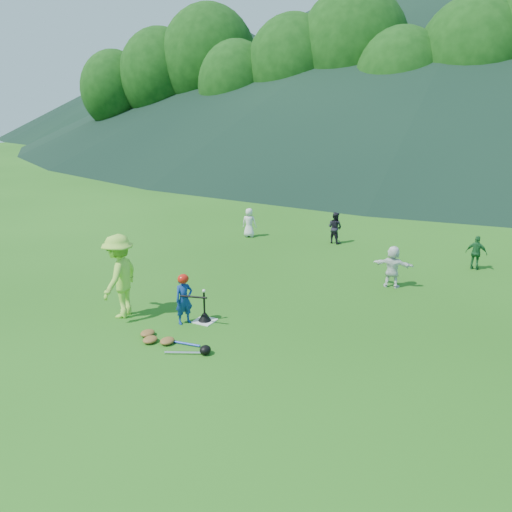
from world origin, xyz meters
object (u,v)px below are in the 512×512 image
at_px(adult_coach, 120,276).
at_px(fielder_d, 393,267).
at_px(fielder_c, 476,253).
at_px(batter_child, 184,299).
at_px(fielder_b, 335,228).
at_px(batting_tee, 205,316).
at_px(fielder_a, 249,223).
at_px(equipment_pile, 167,341).
at_px(home_plate, 205,321).

bearing_deg(adult_coach, fielder_d, 119.25).
bearing_deg(fielder_c, adult_coach, 53.67).
relative_size(batter_child, fielder_b, 1.00).
distance_m(fielder_c, batting_tee, 8.67).
xyz_separation_m(fielder_a, fielder_c, (7.92, -0.31, -0.03)).
bearing_deg(equipment_pile, adult_coach, 159.15).
xyz_separation_m(fielder_d, batting_tee, (-3.21, -4.30, -0.45)).
distance_m(home_plate, batting_tee, 0.12).
relative_size(fielder_b, equipment_pile, 0.63).
bearing_deg(fielder_d, fielder_a, -31.09).
bearing_deg(batter_child, equipment_pile, -135.44).
xyz_separation_m(batter_child, fielder_b, (0.64, 8.27, -0.00)).
height_order(batter_child, fielder_b, batter_child).
bearing_deg(fielder_c, batting_tee, 60.11).
relative_size(batter_child, fielder_a, 1.04).
xyz_separation_m(home_plate, fielder_c, (5.07, 7.02, 0.51)).
height_order(home_plate, fielder_d, fielder_d).
bearing_deg(batting_tee, fielder_b, 87.87).
bearing_deg(equipment_pile, fielder_d, 59.86).
height_order(fielder_d, batting_tee, fielder_d).
relative_size(fielder_a, batting_tee, 1.61).
height_order(home_plate, equipment_pile, equipment_pile).
bearing_deg(home_plate, fielder_a, 111.25).
bearing_deg(fielder_d, fielder_b, -56.13).
bearing_deg(fielder_a, equipment_pile, 96.52).
distance_m(batter_child, adult_coach, 1.63).
relative_size(fielder_d, batting_tee, 1.70).
relative_size(adult_coach, fielder_a, 1.78).
relative_size(fielder_a, fielder_d, 0.95).
height_order(adult_coach, fielder_b, adult_coach).
bearing_deg(adult_coach, fielder_c, 122.94).
distance_m(fielder_a, fielder_c, 7.93).
height_order(fielder_c, batting_tee, fielder_c).
height_order(fielder_a, equipment_pile, fielder_a).
bearing_deg(fielder_c, fielder_b, -5.40).
distance_m(fielder_b, equipment_pile, 9.32).
xyz_separation_m(fielder_a, fielder_b, (3.15, 0.65, 0.02)).
bearing_deg(fielder_d, batting_tee, 48.73).
distance_m(fielder_b, batting_tee, 8.00).
bearing_deg(batting_tee, adult_coach, -161.61).
distance_m(fielder_c, fielder_d, 3.30).
relative_size(adult_coach, equipment_pile, 1.08).
distance_m(batter_child, fielder_d, 5.80).
height_order(adult_coach, batting_tee, adult_coach).
xyz_separation_m(adult_coach, fielder_d, (5.09, 4.93, -0.40)).
bearing_deg(batter_child, home_plate, -21.45).
xyz_separation_m(home_plate, fielder_b, (0.30, 7.98, 0.56)).
distance_m(fielder_d, batting_tee, 5.39).
xyz_separation_m(home_plate, adult_coach, (-1.88, -0.63, 0.97)).
bearing_deg(home_plate, adult_coach, -161.61).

